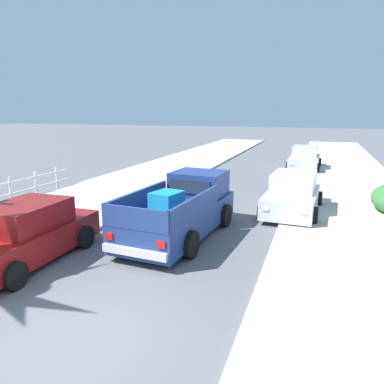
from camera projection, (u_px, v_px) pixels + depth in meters
The scene contains 9 objects.
ground_plane at pixel (73, 335), 6.38m from camera, with size 160.00×160.00×0.00m, color slate.
sidewalk_left at pixel (131, 184), 19.15m from camera, with size 5.28×60.00×0.12m, color beige.
sidewalk_right at pixel (353, 200), 15.68m from camera, with size 5.28×60.00×0.12m, color beige.
curb_left at pixel (152, 185), 18.75m from camera, with size 0.16×60.00×0.10m, color silver.
curb_right at pixel (323, 198), 16.08m from camera, with size 0.16×60.00×0.10m, color silver.
pickup_truck at pixel (182, 210), 11.38m from camera, with size 2.48×5.33×1.80m.
car_left_near at pixel (293, 194), 13.83m from camera, with size 2.19×4.33×1.54m.
car_right_near at pixel (305, 159), 23.92m from camera, with size 2.12×4.30×1.54m.
car_left_mid at pixel (25, 235), 9.37m from camera, with size 2.06×4.28×1.54m.
Camera 1 is at (3.84, -4.66, 3.86)m, focal length 34.00 mm.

